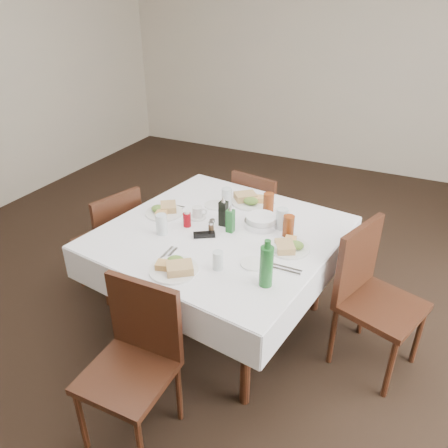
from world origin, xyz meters
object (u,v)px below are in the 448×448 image
Objects in this scene: dining_table at (221,241)px; bread_basket at (261,221)px; chair_south at (136,353)px; water_s at (218,260)px; water_w at (162,224)px; chair_west at (113,236)px; water_e at (282,219)px; chair_north at (259,213)px; water_n at (227,197)px; coffee_mug at (198,213)px; oil_cruet_green at (230,220)px; oil_cruet_dark at (223,212)px; green_bottle at (266,266)px; chair_east at (370,289)px; ketchup_bottle at (187,219)px.

bread_basket is (0.21, 0.17, 0.11)m from dining_table.
water_s is (0.21, 0.54, 0.31)m from chair_south.
water_s is 0.54m from water_w.
water_e is (1.25, 0.21, 0.34)m from chair_west.
chair_north is 1.20m from chair_west.
water_n is 0.49m from water_e.
coffee_mug is (-0.16, -0.75, 0.31)m from chair_north.
chair_west is 4.40× the size of oil_cruet_green.
oil_cruet_dark is at bearing 5.62° from chair_west.
bread_basket is at bearing 38.92° from dining_table.
water_s is 0.30m from green_bottle.
water_s is at bearing -50.89° from coffee_mug.
oil_cruet_dark is at bearing 142.53° from oil_cruet_green.
water_s reaches higher than coffee_mug.
bread_basket is at bearing 174.70° from chair_east.
water_w is (0.58, -0.19, 0.33)m from chair_west.
oil_cruet_green is at bearing 11.71° from ketchup_bottle.
chair_east reaches higher than coffee_mug.
chair_east is 8.48× the size of water_s.
ketchup_bottle is (-1.19, -0.14, 0.28)m from chair_east.
oil_cruet_dark is (0.04, -0.77, 0.37)m from chair_north.
oil_cruet_green is (-0.28, -0.18, 0.01)m from water_e.
chair_south is 4.53× the size of oil_cruet_green.
green_bottle reaches higher than water_e.
oil_cruet_dark is 0.79× the size of green_bottle.
ketchup_bottle is at bearing 58.41° from water_w.
chair_north is 0.61m from water_n.
chair_west is 0.70m from water_w.
water_s is 0.43m from oil_cruet_green.
ketchup_bottle is at bearing -2.76° from chair_west.
chair_north reaches higher than dining_table.
chair_north is 1.43m from green_bottle.
water_n is 0.49× the size of green_bottle.
chair_east is 1.35m from water_w.
water_e is 1.06× the size of water_w.
coffee_mug is (-0.20, 0.01, -0.06)m from oil_cruet_dark.
water_s is at bearing -66.04° from dining_table.
oil_cruet_dark is (-0.23, -0.09, 0.06)m from bread_basket.
dining_table is 0.45m from water_s.
dining_table is at bearing 88.16° from chair_south.
chair_east reaches higher than chair_north.
water_s is 0.51m from oil_cruet_dark.
water_s is (1.08, -0.39, 0.32)m from chair_west.
ketchup_bottle is (-0.17, -0.89, 0.33)m from chair_north.
chair_south is at bearing -77.48° from ketchup_bottle.
dining_table is at bearing -70.56° from water_n.
chair_east is 3.42× the size of green_bottle.
chair_north is 1.27m from chair_east.
water_n is at bearing 118.93° from oil_cruet_green.
water_w reaches higher than dining_table.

